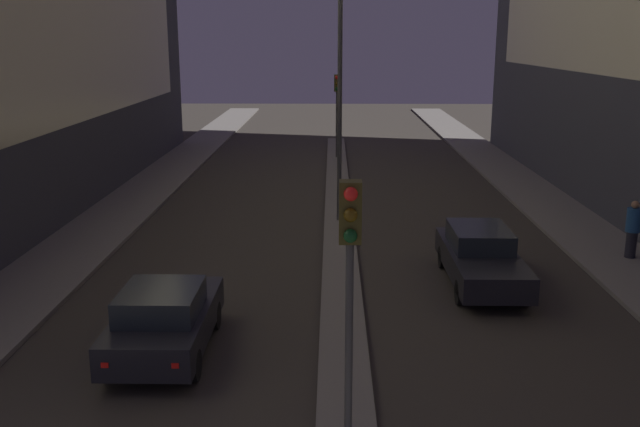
{
  "coord_description": "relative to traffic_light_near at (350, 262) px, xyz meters",
  "views": [
    {
      "loc": [
        -0.26,
        -5.94,
        6.56
      ],
      "look_at": [
        -0.67,
        18.38,
        0.5
      ],
      "focal_mm": 40.0,
      "sensor_mm": 36.0,
      "label": 1
    }
  ],
  "objects": [
    {
      "name": "traffic_light_mid",
      "position": [
        0.0,
        28.77,
        0.0
      ],
      "size": [
        0.32,
        0.42,
        4.44
      ],
      "color": "#383838",
      "rests_on": "median_strip"
    },
    {
      "name": "pedestrian_on_right_sidewalk",
      "position": [
        8.68,
        10.78,
        -2.38
      ],
      "size": [
        0.42,
        0.42,
        1.74
      ],
      "color": "black",
      "rests_on": "sidewalk_right"
    },
    {
      "name": "traffic_light_near",
      "position": [
        0.0,
        0.0,
        0.0
      ],
      "size": [
        0.32,
        0.42,
        4.44
      ],
      "color": "#383838",
      "rests_on": "median_strip"
    },
    {
      "name": "car_right_lane",
      "position": [
        3.77,
        8.68,
        -2.64
      ],
      "size": [
        1.79,
        4.78,
        1.52
      ],
      "color": "black",
      "rests_on": "ground"
    },
    {
      "name": "car_left_lane",
      "position": [
        -3.77,
        4.16,
        -2.63
      ],
      "size": [
        1.86,
        4.13,
        1.54
      ],
      "color": "black",
      "rests_on": "ground"
    },
    {
      "name": "street_lamp",
      "position": [
        0.0,
        14.99,
        2.86
      ],
      "size": [
        0.5,
        0.5,
        9.34
      ],
      "color": "#383838",
      "rests_on": "median_strip"
    },
    {
      "name": "median_strip",
      "position": [
        0.0,
        16.68,
        -3.34
      ],
      "size": [
        1.04,
        39.02,
        0.15
      ],
      "color": "#66605B",
      "rests_on": "ground"
    }
  ]
}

